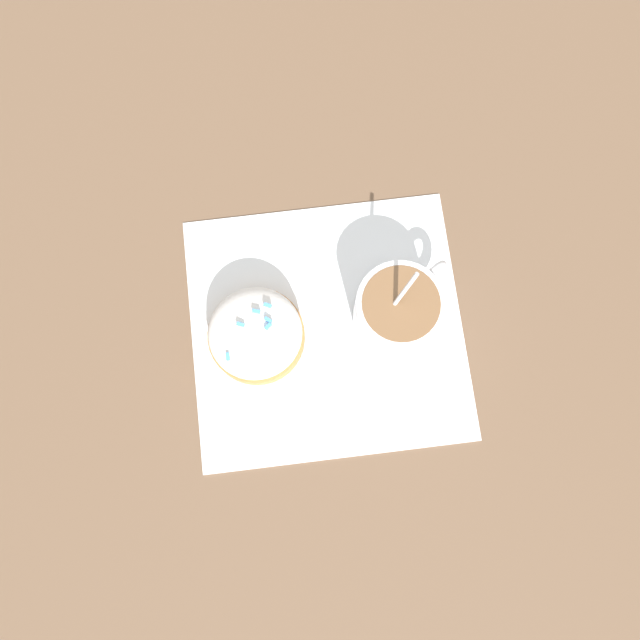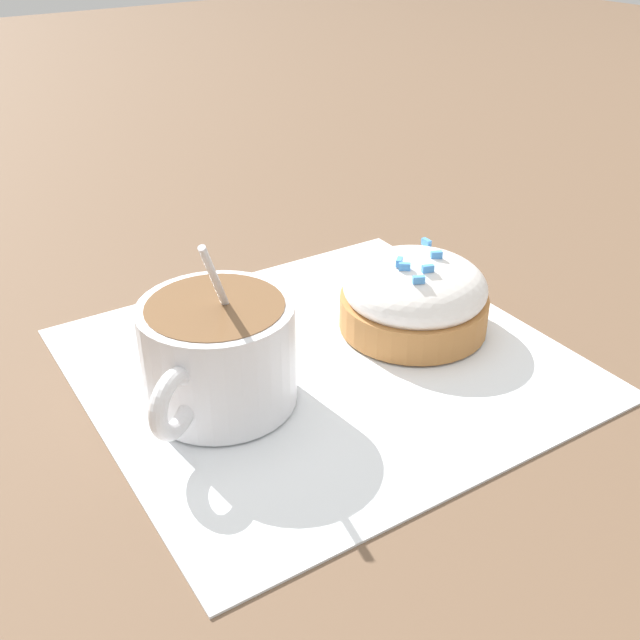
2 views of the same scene
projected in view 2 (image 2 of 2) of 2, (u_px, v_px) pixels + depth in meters
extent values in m
plane|color=brown|center=(324.00, 364.00, 0.45)|extent=(3.00, 3.00, 0.00)
cube|color=white|center=(324.00, 362.00, 0.44)|extent=(0.28, 0.27, 0.00)
cylinder|color=white|center=(223.00, 357.00, 0.39)|extent=(0.08, 0.08, 0.06)
cylinder|color=brown|center=(220.00, 318.00, 0.38)|extent=(0.07, 0.07, 0.01)
torus|color=white|center=(175.00, 404.00, 0.36)|extent=(0.04, 0.03, 0.04)
ellipsoid|color=silver|center=(207.00, 411.00, 0.38)|extent=(0.03, 0.03, 0.01)
cylinder|color=silver|center=(226.00, 307.00, 0.39)|extent=(0.04, 0.03, 0.09)
cylinder|color=#B2753D|center=(413.00, 311.00, 0.47)|extent=(0.09, 0.09, 0.02)
ellipsoid|color=white|center=(414.00, 286.00, 0.46)|extent=(0.09, 0.09, 0.04)
cube|color=#4C99EA|center=(426.00, 242.00, 0.48)|extent=(0.00, 0.01, 0.00)
cube|color=#4C99EA|center=(436.00, 255.00, 0.45)|extent=(0.01, 0.01, 0.00)
cube|color=#4C99EA|center=(419.00, 280.00, 0.43)|extent=(0.01, 0.01, 0.00)
cube|color=#4C99EA|center=(399.00, 261.00, 0.45)|extent=(0.01, 0.01, 0.00)
cube|color=#4C99EA|center=(405.00, 266.00, 0.44)|extent=(0.01, 0.01, 0.00)
cube|color=#4C99EA|center=(428.00, 269.00, 0.44)|extent=(0.01, 0.01, 0.00)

